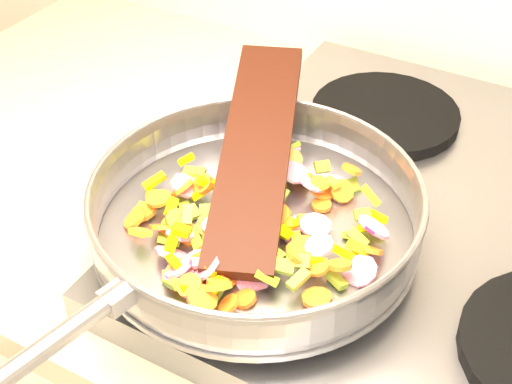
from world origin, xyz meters
The scene contains 6 objects.
cooktop centered at (-0.70, 1.67, 0.92)m, with size 0.60×0.60×0.04m, color #939399.
grate_fl centered at (-0.84, 1.52, 0.95)m, with size 0.19×0.19×0.02m, color black.
grate_bl centered at (-0.84, 1.81, 0.95)m, with size 0.19×0.19×0.02m, color black.
saute_pan centered at (-0.87, 1.52, 0.99)m, with size 0.38×0.54×0.06m.
vegetable_heap centered at (-0.87, 1.51, 0.98)m, with size 0.27×0.28×0.05m.
wooden_spatula centered at (-0.90, 1.58, 1.01)m, with size 0.31×0.07×0.01m, color black.
Camera 1 is at (-0.61, 1.05, 1.45)m, focal length 50.00 mm.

